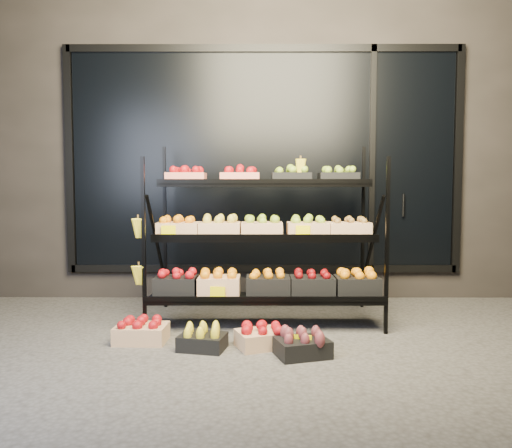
{
  "coord_description": "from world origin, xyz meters",
  "views": [
    {
      "loc": [
        -0.06,
        -3.99,
        1.23
      ],
      "look_at": [
        -0.08,
        0.55,
        0.91
      ],
      "focal_mm": 35.0,
      "sensor_mm": 36.0,
      "label": 1
    }
  ],
  "objects_px": {
    "floor_crate_midleft": "(202,339)",
    "floor_crate_left": "(141,330)",
    "display_rack": "(263,237)",
    "floor_crate_midright": "(262,336)"
  },
  "relations": [
    {
      "from": "display_rack",
      "to": "floor_crate_left",
      "type": "height_order",
      "value": "display_rack"
    },
    {
      "from": "floor_crate_left",
      "to": "floor_crate_midright",
      "type": "distance_m",
      "value": 0.98
    },
    {
      "from": "floor_crate_left",
      "to": "floor_crate_midright",
      "type": "bearing_deg",
      "value": -4.78
    },
    {
      "from": "floor_crate_left",
      "to": "floor_crate_midleft",
      "type": "distance_m",
      "value": 0.55
    },
    {
      "from": "display_rack",
      "to": "floor_crate_left",
      "type": "xyz_separation_m",
      "value": [
        -0.99,
        -0.66,
        -0.69
      ]
    },
    {
      "from": "floor_crate_left",
      "to": "floor_crate_midleft",
      "type": "xyz_separation_m",
      "value": [
        0.51,
        -0.19,
        -0.01
      ]
    },
    {
      "from": "display_rack",
      "to": "floor_crate_midleft",
      "type": "distance_m",
      "value": 1.2
    },
    {
      "from": "floor_crate_midleft",
      "to": "floor_crate_left",
      "type": "bearing_deg",
      "value": 172.0
    },
    {
      "from": "floor_crate_midright",
      "to": "floor_crate_midleft",
      "type": "bearing_deg",
      "value": 166.66
    },
    {
      "from": "display_rack",
      "to": "floor_crate_left",
      "type": "relative_size",
      "value": 5.26
    }
  ]
}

